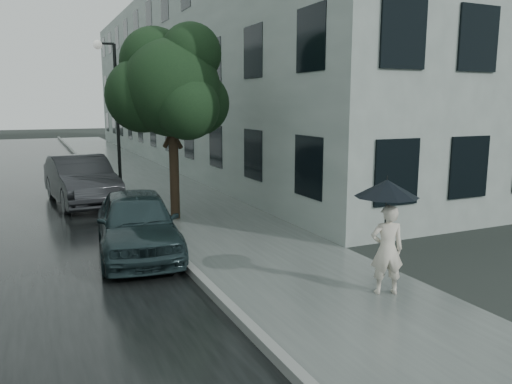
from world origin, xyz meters
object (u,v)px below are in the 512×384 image
pedestrian (387,250)px  lamp_post (113,106)px  street_tree (171,87)px  car_near (137,223)px  car_far (81,180)px

pedestrian → lamp_post: size_ratio=0.28×
pedestrian → street_tree: 7.68m
street_tree → car_near: bearing=-118.0°
car_near → car_far: 6.14m
pedestrian → car_near: 5.12m
street_tree → car_near: (-1.62, -3.03, -2.88)m
pedestrian → street_tree: street_tree is taller
lamp_post → car_far: (-1.43, -2.31, -2.27)m
lamp_post → car_far: size_ratio=1.16×
lamp_post → car_far: lamp_post is taller
street_tree → car_near: street_tree is taller
street_tree → lamp_post: size_ratio=0.98×
car_near → car_far: (-0.51, 6.12, 0.08)m
street_tree → lamp_post: bearing=97.4°
car_near → car_far: size_ratio=0.86×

